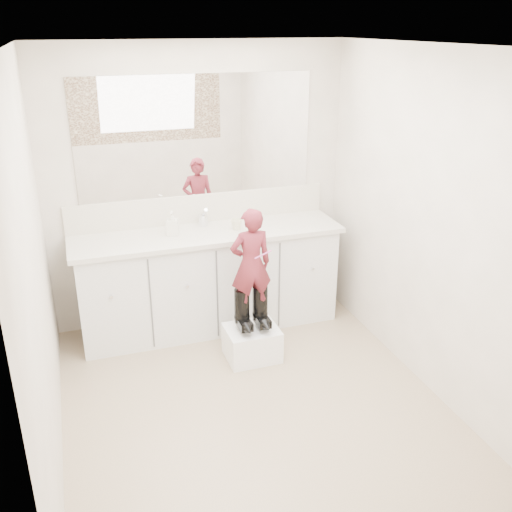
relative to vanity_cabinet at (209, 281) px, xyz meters
name	(u,v)px	position (x,y,z in m)	size (l,w,h in m)	color
floor	(253,404)	(0.00, -1.23, -0.42)	(3.00, 3.00, 0.00)	#907F5E
ceiling	(252,45)	(0.00, -1.23, 1.97)	(3.00, 3.00, 0.00)	white
wall_back	(198,187)	(0.00, 0.27, 0.77)	(2.60, 2.60, 0.00)	#C0B4A4
wall_front	(370,377)	(0.00, -2.73, 0.77)	(2.60, 2.60, 0.00)	#C0B4A4
wall_left	(35,274)	(-1.30, -1.23, 0.78)	(3.00, 3.00, 0.00)	#C0B4A4
wall_right	(429,226)	(1.30, -1.23, 0.78)	(3.00, 3.00, 0.00)	#C0B4A4
vanity_cabinet	(209,281)	(0.00, 0.00, 0.00)	(2.20, 0.55, 0.85)	silver
countertop	(208,234)	(0.00, -0.01, 0.45)	(2.28, 0.58, 0.04)	beige
backsplash	(200,208)	(0.00, 0.26, 0.59)	(2.28, 0.03, 0.25)	beige
mirror	(197,136)	(0.00, 0.26, 1.22)	(2.00, 0.02, 1.00)	white
dot_panel	(378,273)	(0.00, -2.71, 1.22)	(2.00, 0.01, 1.20)	#472819
faucet	(203,220)	(0.00, 0.15, 0.52)	(0.08, 0.08, 0.10)	silver
cup	(236,224)	(0.25, -0.03, 0.51)	(0.10, 0.10, 0.09)	beige
soap_bottle	(172,223)	(-0.29, 0.01, 0.57)	(0.09, 0.09, 0.20)	silver
step_stool	(252,343)	(0.18, -0.64, -0.29)	(0.41, 0.34, 0.26)	white
boot_left	(242,310)	(0.11, -0.62, 0.01)	(0.13, 0.23, 0.34)	black
boot_right	(260,307)	(0.26, -0.62, 0.01)	(0.13, 0.23, 0.34)	black
toddler	(251,264)	(0.18, -0.62, 0.39)	(0.33, 0.21, 0.89)	#A73345
toothbrush	(263,255)	(0.25, -0.70, 0.49)	(0.01, 0.01, 0.14)	#D6539F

